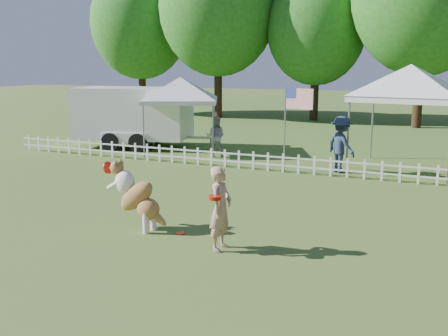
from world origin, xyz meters
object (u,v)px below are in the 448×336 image
object	(u,v)px
dog	(137,196)
spectator_b	(341,144)
canopy_tent_left	(181,116)
cargo_trailer	(134,117)
handler	(221,208)
canopy_tent_right	(407,119)
flag_pole	(285,129)
frisbee_on_turf	(180,233)
spectator_a	(216,137)

from	to	relation	value
dog	spectator_b	world-z (taller)	spectator_b
canopy_tent_left	cargo_trailer	xyz separation A→B (m)	(-2.40, 0.36, -0.17)
handler	canopy_tent_right	distance (m)	9.38
canopy_tent_right	spectator_b	bearing A→B (deg)	-137.28
dog	cargo_trailer	xyz separation A→B (m)	(-6.04, 8.99, 0.54)
flag_pole	spectator_b	size ratio (longest dim) A/B	1.52
frisbee_on_turf	spectator_a	distance (m)	8.69
frisbee_on_turf	flag_pole	bearing A→B (deg)	88.61
dog	flag_pole	size ratio (longest dim) A/B	0.52
canopy_tent_right	flag_pole	size ratio (longest dim) A/B	1.22
frisbee_on_turf	canopy_tent_right	distance (m)	9.41
spectator_a	spectator_b	size ratio (longest dim) A/B	0.84
frisbee_on_turf	spectator_a	world-z (taller)	spectator_a
canopy_tent_left	flag_pole	world-z (taller)	canopy_tent_left
cargo_trailer	spectator_b	world-z (taller)	cargo_trailer
dog	frisbee_on_turf	distance (m)	1.16
cargo_trailer	spectator_a	bearing A→B (deg)	-23.49
dog	frisbee_on_turf	world-z (taller)	dog
handler	spectator_b	bearing A→B (deg)	-4.92
flag_pole	handler	bearing A→B (deg)	-65.89
handler	frisbee_on_turf	world-z (taller)	handler
dog	flag_pole	world-z (taller)	flag_pole
handler	spectator_b	size ratio (longest dim) A/B	0.88
flag_pole	spectator_b	distance (m)	1.83
handler	flag_pole	bearing A→B (deg)	8.06
dog	canopy_tent_right	bearing A→B (deg)	68.57
spectator_b	dog	bearing A→B (deg)	110.10
flag_pole	cargo_trailer	bearing A→B (deg)	179.03
spectator_a	spectator_b	distance (m)	4.85
frisbee_on_turf	spectator_b	distance (m)	7.48
dog	canopy_tent_right	xyz separation A→B (m)	(4.58, 8.62, 0.94)
dog	cargo_trailer	bearing A→B (deg)	130.41
canopy_tent_left	spectator_b	bearing A→B (deg)	-35.35
dog	spectator_a	distance (m)	8.50
dog	canopy_tent_right	size ratio (longest dim) A/B	0.43
spectator_b	canopy_tent_right	bearing A→B (deg)	-103.47
dog	spectator_a	size ratio (longest dim) A/B	0.94
handler	canopy_tent_left	world-z (taller)	canopy_tent_left
canopy_tent_left	spectator_a	size ratio (longest dim) A/B	1.89
frisbee_on_turf	canopy_tent_right	xyz separation A→B (m)	(3.65, 8.52, 1.63)
handler	spectator_b	distance (m)	7.71
handler	spectator_b	xyz separation A→B (m)	(0.73, 7.67, 0.11)
canopy_tent_left	cargo_trailer	size ratio (longest dim) A/B	0.50
dog	canopy_tent_left	distance (m)	9.38
cargo_trailer	spectator_b	bearing A→B (deg)	-24.10
frisbee_on_turf	flag_pole	xyz separation A→B (m)	(0.16, 6.63, 1.34)
canopy_tent_left	cargo_trailer	world-z (taller)	canopy_tent_left
cargo_trailer	spectator_a	xyz separation A→B (m)	(4.04, -0.72, -0.50)
canopy_tent_right	spectator_b	world-z (taller)	canopy_tent_right
handler	canopy_tent_right	xyz separation A→B (m)	(2.56, 8.99, 0.86)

